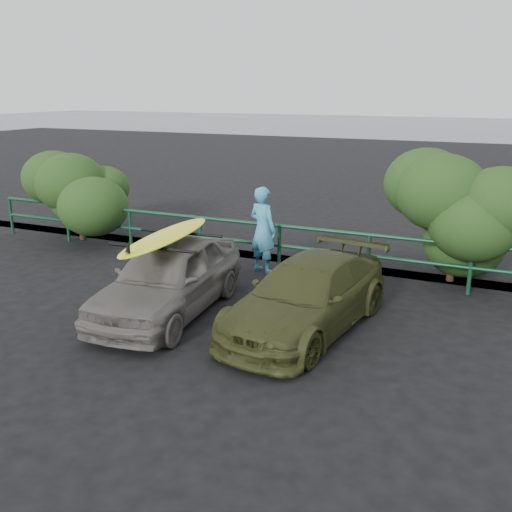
{
  "coord_description": "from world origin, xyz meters",
  "views": [
    {
      "loc": [
        5.51,
        -6.32,
        3.88
      ],
      "look_at": [
        1.48,
        2.66,
        1.0
      ],
      "focal_mm": 40.0,
      "sensor_mm": 36.0,
      "label": 1
    }
  ],
  "objects_px": {
    "sedan": "(168,278)",
    "surfboard": "(167,236)",
    "olive_vehicle": "(307,296)",
    "man": "(263,230)",
    "guardrail": "(239,242)"
  },
  "relations": [
    {
      "from": "olive_vehicle",
      "to": "surfboard",
      "type": "bearing_deg",
      "value": -164.12
    },
    {
      "from": "sedan",
      "to": "olive_vehicle",
      "type": "height_order",
      "value": "sedan"
    },
    {
      "from": "man",
      "to": "surfboard",
      "type": "relative_size",
      "value": 0.63
    },
    {
      "from": "sedan",
      "to": "surfboard",
      "type": "bearing_deg",
      "value": -94.87
    },
    {
      "from": "sedan",
      "to": "surfboard",
      "type": "height_order",
      "value": "surfboard"
    },
    {
      "from": "olive_vehicle",
      "to": "man",
      "type": "distance_m",
      "value": 3.22
    },
    {
      "from": "guardrail",
      "to": "man",
      "type": "relative_size",
      "value": 7.38
    },
    {
      "from": "olive_vehicle",
      "to": "man",
      "type": "height_order",
      "value": "man"
    },
    {
      "from": "olive_vehicle",
      "to": "surfboard",
      "type": "relative_size",
      "value": 1.34
    },
    {
      "from": "guardrail",
      "to": "surfboard",
      "type": "relative_size",
      "value": 4.67
    },
    {
      "from": "sedan",
      "to": "man",
      "type": "xyz_separation_m",
      "value": [
        0.57,
        2.9,
        0.28
      ]
    },
    {
      "from": "guardrail",
      "to": "surfboard",
      "type": "xyz_separation_m",
      "value": [
        0.16,
        -3.19,
        0.91
      ]
    },
    {
      "from": "olive_vehicle",
      "to": "surfboard",
      "type": "distance_m",
      "value": 2.65
    },
    {
      "from": "sedan",
      "to": "man",
      "type": "distance_m",
      "value": 2.97
    },
    {
      "from": "guardrail",
      "to": "sedan",
      "type": "relative_size",
      "value": 3.59
    }
  ]
}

